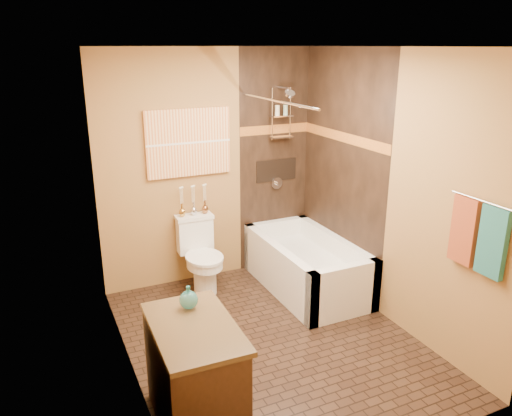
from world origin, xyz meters
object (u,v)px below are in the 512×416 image
sunset_painting (189,143)px  bathtub (306,269)px  vanity (195,375)px  toilet (201,255)px

sunset_painting → bathtub: size_ratio=0.60×
vanity → toilet: bearing=71.8°
bathtub → toilet: (-1.03, 0.46, 0.18)m
sunset_painting → vanity: bearing=-107.8°
sunset_painting → bathtub: sunset_painting is taller
toilet → vanity: toilet is taller
toilet → vanity: bearing=-108.0°
sunset_painting → bathtub: bearing=-35.2°
bathtub → vanity: 2.25m
toilet → sunset_painting: bearing=92.0°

